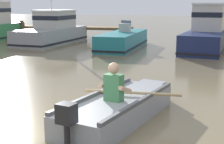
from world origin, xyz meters
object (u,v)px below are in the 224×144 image
object	(u,v)px
moored_boat_grey	(52,31)
moored_boat_teal	(123,40)
rowboat_with_person	(119,107)
moored_boat_navy	(208,32)

from	to	relation	value
moored_boat_grey	moored_boat_teal	xyz separation A→B (m)	(4.50, -1.24, -0.33)
moored_boat_grey	moored_boat_teal	bearing A→B (deg)	-15.36
rowboat_with_person	moored_boat_navy	size ratio (longest dim) A/B	0.57
moored_boat_teal	moored_boat_navy	size ratio (longest dim) A/B	0.81
moored_boat_navy	moored_boat_teal	bearing A→B (deg)	-171.58
rowboat_with_person	moored_boat_grey	world-z (taller)	moored_boat_grey
rowboat_with_person	moored_boat_navy	distance (m)	11.60
moored_boat_grey	rowboat_with_person	bearing A→B (deg)	-60.61
rowboat_with_person	moored_boat_navy	xyz separation A→B (m)	(2.00, 11.41, 0.59)
moored_boat_teal	rowboat_with_person	bearing A→B (deg)	-78.12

